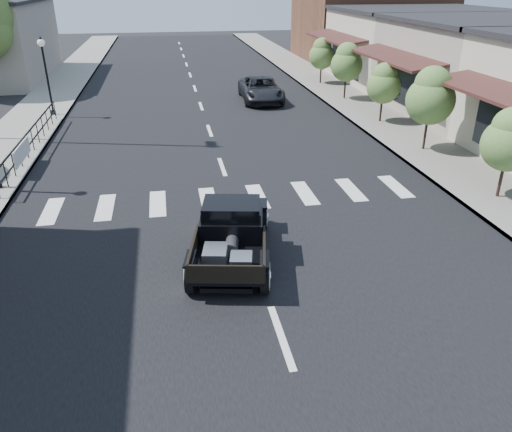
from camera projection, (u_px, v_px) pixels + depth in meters
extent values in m
plane|color=black|center=(255.00, 261.00, 12.56)|extent=(120.00, 120.00, 0.00)
cube|color=black|center=(204.00, 115.00, 25.87)|extent=(14.00, 80.00, 0.02)
cube|color=gray|center=(31.00, 122.00, 24.48)|extent=(3.00, 80.00, 0.15)
cube|color=gray|center=(360.00, 107.00, 27.21)|extent=(3.00, 80.00, 0.15)
cube|color=#A19587|center=(498.00, 69.00, 25.54)|extent=(10.00, 9.00, 4.50)
cube|color=beige|center=(417.00, 47.00, 33.53)|extent=(10.00, 9.00, 4.50)
cube|color=brown|center=(369.00, 17.00, 41.94)|extent=(11.00, 10.00, 7.00)
imported|color=black|center=(261.00, 90.00, 28.57)|extent=(2.36, 4.84, 1.32)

